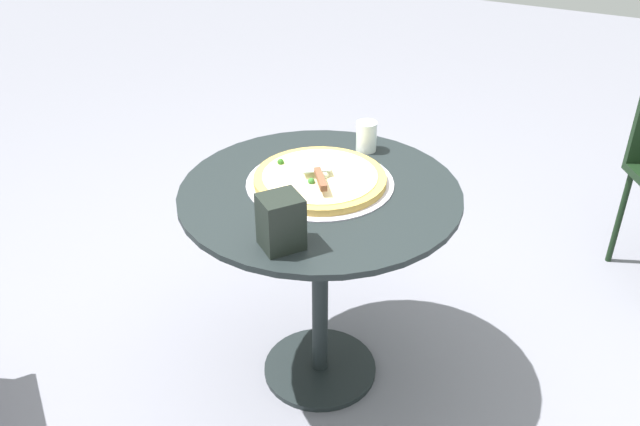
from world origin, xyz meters
TOP-DOWN VIEW (x-y plane):
  - ground_plane at (0.00, 0.00)m, footprint 10.00×10.00m
  - patio_table at (0.00, 0.00)m, footprint 0.80×0.80m
  - pizza_on_tray at (0.02, -0.03)m, footprint 0.42×0.42m
  - pizza_server at (0.01, -0.01)m, footprint 0.16×0.20m
  - drinking_cup at (-0.02, -0.29)m, footprint 0.06×0.06m
  - napkin_dispenser at (-0.04, 0.29)m, footprint 0.13×0.13m

SIDE VIEW (x-z plane):
  - ground_plane at x=0.00m, z-range 0.00..0.00m
  - patio_table at x=0.00m, z-range 0.20..0.89m
  - pizza_on_tray at x=0.02m, z-range 0.69..0.73m
  - drinking_cup at x=-0.02m, z-range 0.70..0.79m
  - pizza_server at x=0.01m, z-range 0.74..0.76m
  - napkin_dispenser at x=-0.04m, z-range 0.70..0.84m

